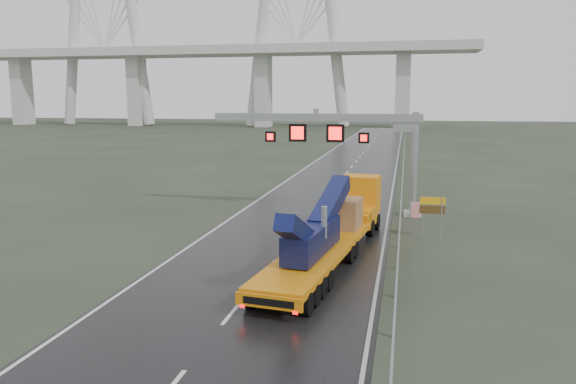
% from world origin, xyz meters
% --- Properties ---
extents(ground, '(400.00, 400.00, 0.00)m').
position_xyz_m(ground, '(0.00, 0.00, 0.00)').
color(ground, '#2B3122').
rests_on(ground, ground).
extents(road, '(11.00, 200.00, 0.02)m').
position_xyz_m(road, '(0.00, 40.00, 0.01)').
color(road, black).
rests_on(road, ground).
extents(guardrail, '(0.20, 140.00, 1.40)m').
position_xyz_m(guardrail, '(6.10, 30.00, 0.70)').
color(guardrail, gray).
rests_on(guardrail, ground).
extents(sign_gantry, '(14.90, 1.20, 7.42)m').
position_xyz_m(sign_gantry, '(2.10, 17.99, 5.61)').
color(sign_gantry, silver).
rests_on(sign_gantry, ground).
extents(heavy_haul_truck, '(4.58, 17.36, 4.04)m').
position_xyz_m(heavy_haul_truck, '(2.83, 7.42, 1.57)').
color(heavy_haul_truck, orange).
rests_on(heavy_haul_truck, ground).
extents(exit_sign_pair, '(1.46, 0.14, 2.51)m').
position_xyz_m(exit_sign_pair, '(7.92, 11.54, 1.75)').
color(exit_sign_pair, gray).
rests_on(exit_sign_pair, ground).
extents(striped_barrier, '(0.66, 0.45, 1.02)m').
position_xyz_m(striped_barrier, '(7.06, 17.45, 0.51)').
color(striped_barrier, red).
rests_on(striped_barrier, ground).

